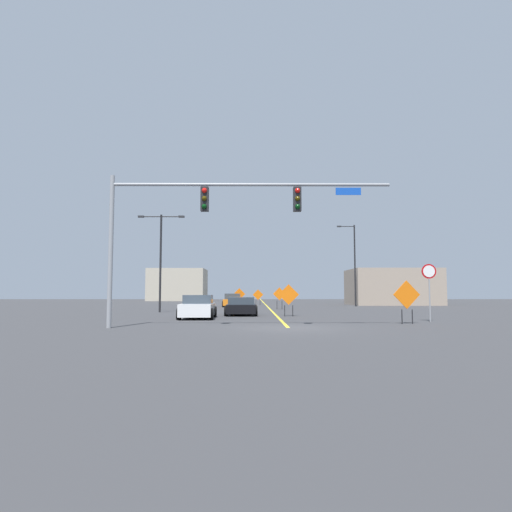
% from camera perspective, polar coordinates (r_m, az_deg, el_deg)
% --- Properties ---
extents(ground, '(160.98, 160.98, 0.00)m').
position_cam_1_polar(ground, '(19.47, 4.09, -9.01)').
color(ground, '#38383A').
extents(road_centre_stripe, '(0.16, 89.43, 0.01)m').
position_cam_1_polar(road_centre_stripe, '(64.11, 1.01, -5.93)').
color(road_centre_stripe, yellow).
rests_on(road_centre_stripe, ground).
extents(traffic_signal_assembly, '(12.14, 0.44, 6.57)m').
position_cam_1_polar(traffic_signal_assembly, '(19.76, -6.23, 5.59)').
color(traffic_signal_assembly, gray).
rests_on(traffic_signal_assembly, ground).
extents(stop_sign, '(0.76, 0.07, 2.97)m').
position_cam_1_polar(stop_sign, '(25.03, 20.97, -2.96)').
color(stop_sign, gray).
rests_on(stop_sign, ground).
extents(street_lamp_near_right, '(3.55, 0.24, 7.45)m').
position_cam_1_polar(street_lamp_near_right, '(35.26, -11.91, 0.32)').
color(street_lamp_near_right, black).
rests_on(street_lamp_near_right, ground).
extents(street_lamp_mid_right, '(1.94, 0.24, 8.77)m').
position_cam_1_polar(street_lamp_mid_right, '(49.83, 12.19, -0.68)').
color(street_lamp_mid_right, black).
rests_on(street_lamp_mid_right, ground).
extents(construction_sign_median_near, '(1.36, 0.26, 2.08)m').
position_cam_1_polar(construction_sign_median_near, '(22.95, 18.43, -4.86)').
color(construction_sign_median_near, orange).
rests_on(construction_sign_median_near, ground).
extents(construction_sign_median_far, '(1.33, 0.27, 1.97)m').
position_cam_1_polar(construction_sign_median_far, '(51.12, -2.12, -4.90)').
color(construction_sign_median_far, orange).
rests_on(construction_sign_median_far, ground).
extents(construction_sign_right_lane, '(1.30, 0.17, 2.01)m').
position_cam_1_polar(construction_sign_right_lane, '(28.72, 4.13, -5.05)').
color(construction_sign_right_lane, orange).
rests_on(construction_sign_right_lane, ground).
extents(construction_sign_left_lane, '(1.26, 0.08, 1.84)m').
position_cam_1_polar(construction_sign_left_lane, '(54.10, 0.25, -4.98)').
color(construction_sign_left_lane, orange).
rests_on(construction_sign_left_lane, ground).
extents(construction_sign_right_shoulder, '(1.15, 0.07, 1.94)m').
position_cam_1_polar(construction_sign_right_shoulder, '(40.61, 2.97, -4.96)').
color(construction_sign_right_shoulder, orange).
rests_on(construction_sign_right_shoulder, ground).
extents(car_black_passing, '(2.13, 4.06, 1.18)m').
position_cam_1_polar(car_black_passing, '(30.17, -1.87, -6.34)').
color(car_black_passing, black).
rests_on(car_black_passing, ground).
extents(car_white_far, '(2.06, 4.05, 1.35)m').
position_cam_1_polar(car_white_far, '(26.57, -7.33, -6.45)').
color(car_white_far, white).
rests_on(car_white_far, ground).
extents(car_orange_mid, '(1.99, 4.31, 1.37)m').
position_cam_1_polar(car_orange_mid, '(47.61, -2.94, -5.60)').
color(car_orange_mid, orange).
rests_on(car_orange_mid, ground).
extents(roadside_building_west, '(9.82, 8.07, 5.66)m').
position_cam_1_polar(roadside_building_west, '(82.41, -9.79, -3.60)').
color(roadside_building_west, '#B2A893').
rests_on(roadside_building_west, ground).
extents(roadside_building_east, '(9.99, 7.84, 4.27)m').
position_cam_1_polar(roadside_building_east, '(57.12, 16.73, -3.76)').
color(roadside_building_east, gray).
rests_on(roadside_building_east, ground).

